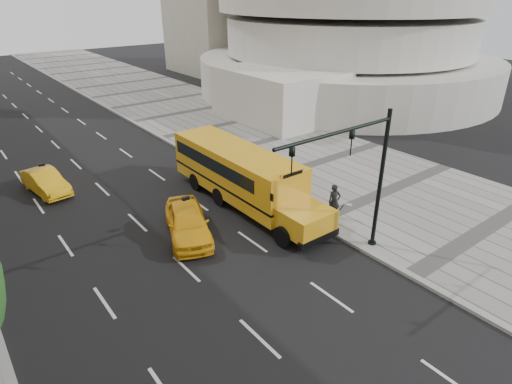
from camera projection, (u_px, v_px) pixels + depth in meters
ground at (155, 217)px, 22.13m from camera, size 140.00×140.00×0.00m
sidewalk_museum at (320, 163)px, 28.72m from camera, size 12.00×140.00×0.15m
curb_museum at (248, 186)px, 25.41m from camera, size 0.30×140.00×0.15m
school_bus at (239, 172)px, 22.96m from camera, size 2.96×11.56×3.19m
taxi_near at (188, 222)px, 20.04m from camera, size 3.38×4.94×1.56m
taxi_far at (45, 182)px, 24.48m from camera, size 1.99×4.19×1.33m
pedestrian at (334, 201)px, 21.39m from camera, size 0.77×0.65×1.79m
traffic_signal at (361, 171)px, 17.05m from camera, size 6.18×0.36×6.40m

